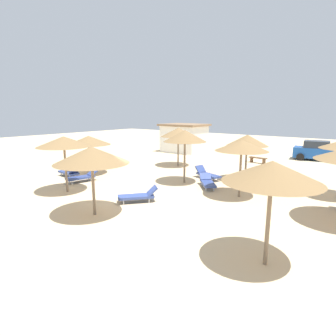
% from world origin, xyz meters
% --- Properties ---
extents(ground_plane, '(80.00, 80.00, 0.00)m').
position_xyz_m(ground_plane, '(0.00, 0.00, 0.00)').
color(ground_plane, beige).
extents(parasol_1, '(2.79, 2.79, 2.99)m').
position_xyz_m(parasol_1, '(-3.99, -0.73, 2.70)').
color(parasol_1, '#75604C').
rests_on(parasol_1, ground).
extents(parasol_2, '(2.61, 2.61, 2.88)m').
position_xyz_m(parasol_2, '(3.71, 4.10, 2.60)').
color(parasol_2, '#75604C').
rests_on(parasol_2, ground).
extents(parasol_3, '(2.94, 2.94, 2.64)m').
position_xyz_m(parasol_3, '(-6.57, 2.72, 2.33)').
color(parasol_3, '#75604C').
rests_on(parasol_3, ground).
extents(parasol_4, '(3.04, 3.04, 2.88)m').
position_xyz_m(parasol_4, '(-0.07, -1.96, 2.53)').
color(parasol_4, '#75604C').
rests_on(parasol_4, ground).
extents(parasol_5, '(2.53, 2.53, 2.87)m').
position_xyz_m(parasol_5, '(2.61, 7.55, 2.51)').
color(parasol_5, '#75604C').
rests_on(parasol_5, ground).
extents(parasol_7, '(2.75, 2.75, 3.01)m').
position_xyz_m(parasol_7, '(-3.45, 8.76, 2.65)').
color(parasol_7, '#75604C').
rests_on(parasol_7, ground).
extents(parasol_8, '(2.65, 2.65, 2.99)m').
position_xyz_m(parasol_8, '(6.92, -1.43, 2.69)').
color(parasol_8, '#75604C').
rests_on(parasol_8, ground).
extents(parasol_9, '(2.54, 2.54, 3.19)m').
position_xyz_m(parasol_9, '(-0.08, 4.72, 2.83)').
color(parasol_9, '#75604C').
rests_on(parasol_9, ground).
extents(lounger_1, '(1.07, 2.00, 0.68)m').
position_xyz_m(lounger_1, '(-5.17, 1.08, 0.31)').
color(lounger_1, '#33478C').
rests_on(lounger_1, ground).
extents(lounger_2, '(1.73, 1.86, 0.67)m').
position_xyz_m(lounger_2, '(1.55, 4.66, 0.31)').
color(lounger_2, '#33478C').
rests_on(lounger_2, ground).
extents(lounger_3, '(1.90, 0.79, 0.80)m').
position_xyz_m(lounger_3, '(-6.90, 1.30, 0.32)').
color(lounger_3, '#33478C').
rests_on(lounger_3, ground).
extents(lounger_4, '(1.69, 1.86, 0.74)m').
position_xyz_m(lounger_4, '(0.25, 0.38, 0.32)').
color(lounger_4, '#33478C').
rests_on(lounger_4, ground).
extents(lounger_5, '(1.98, 1.21, 0.76)m').
position_xyz_m(lounger_5, '(0.54, 6.39, 0.32)').
color(lounger_5, '#33478C').
rests_on(lounger_5, ground).
extents(bench_0, '(1.54, 0.57, 0.49)m').
position_xyz_m(bench_0, '(1.13, 13.80, 0.35)').
color(bench_0, brown).
rests_on(bench_0, ground).
extents(parked_car, '(4.19, 2.41, 1.72)m').
position_xyz_m(parked_car, '(4.82, 18.31, 0.82)').
color(parked_car, '#194C9E').
rests_on(parked_car, ground).
extents(beach_cabana, '(4.44, 3.69, 2.94)m').
position_xyz_m(beach_cabana, '(-7.47, 15.46, 1.49)').
color(beach_cabana, white).
rests_on(beach_cabana, ground).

